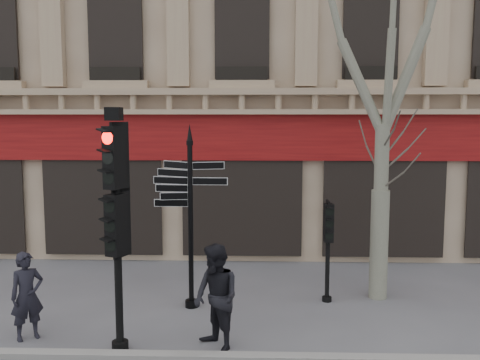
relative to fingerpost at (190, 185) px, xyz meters
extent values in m
plane|color=#5B5B60|center=(1.00, -1.19, -2.70)|extent=(80.00, 80.00, 0.00)
cube|color=gray|center=(1.00, -2.59, -2.64)|extent=(80.00, 0.25, 0.12)
cube|color=#640A0C|center=(1.00, 3.69, 0.90)|extent=(28.00, 0.25, 1.30)
cube|color=tan|center=(1.00, 3.46, 1.87)|extent=(28.00, 0.35, 0.74)
cylinder|color=black|center=(0.00, 0.00, -0.92)|extent=(0.11, 0.11, 3.56)
cylinder|color=black|center=(0.00, 0.00, -2.62)|extent=(0.28, 0.28, 0.16)
cone|color=black|center=(0.00, 0.00, 1.14)|extent=(0.12, 0.12, 0.36)
cylinder|color=black|center=(-1.01, -2.20, -0.71)|extent=(0.14, 0.14, 3.97)
cylinder|color=black|center=(-1.01, -2.20, -2.62)|extent=(0.29, 0.29, 0.16)
cube|color=black|center=(-1.01, -2.20, -0.40)|extent=(0.57, 0.50, 1.08)
cube|color=black|center=(-1.01, -2.20, 0.77)|extent=(0.57, 0.50, 1.08)
sphere|color=#FF0C05|center=(-1.01, -2.20, 1.05)|extent=(0.23, 0.23, 0.23)
cube|color=black|center=(-1.01, -2.20, 1.51)|extent=(0.35, 0.39, 0.23)
cylinder|color=black|center=(3.02, 0.47, -1.57)|extent=(0.11, 0.11, 2.25)
cylinder|color=black|center=(3.02, 0.47, -2.64)|extent=(0.23, 0.23, 0.13)
cube|color=black|center=(3.02, 0.47, -0.88)|extent=(0.39, 0.28, 0.85)
cylinder|color=gray|center=(4.23, 0.76, -1.44)|extent=(0.41, 0.41, 2.51)
cylinder|color=gray|center=(4.23, 0.76, 0.50)|extent=(0.32, 0.32, 1.60)
imported|color=black|center=(-2.86, -1.79, -1.87)|extent=(0.72, 0.69, 1.67)
imported|color=black|center=(0.72, -2.14, -1.74)|extent=(1.14, 1.18, 1.92)
camera|label=1|loc=(1.45, -11.30, 1.45)|focal=40.00mm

